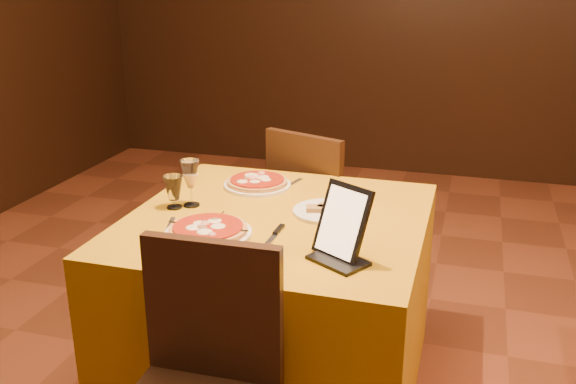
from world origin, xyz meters
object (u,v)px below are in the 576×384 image
(water_glass, at_px, (174,192))
(tablet, at_px, (342,222))
(chair_main_far, at_px, (325,215))
(wine_glass, at_px, (191,183))
(pizza_near, at_px, (208,231))
(pizza_far, at_px, (257,183))
(main_table, at_px, (277,305))

(water_glass, bearing_deg, tablet, -18.96)
(chair_main_far, relative_size, wine_glass, 4.79)
(chair_main_far, relative_size, water_glass, 7.00)
(wine_glass, height_order, tablet, tablet)
(chair_main_far, xyz_separation_m, tablet, (0.31, -1.08, 0.41))
(water_glass, relative_size, tablet, 0.53)
(chair_main_far, relative_size, pizza_near, 2.97)
(wine_glass, height_order, water_glass, wine_glass)
(water_glass, xyz_separation_m, tablet, (0.72, -0.25, 0.06))
(chair_main_far, height_order, water_glass, chair_main_far)
(pizza_near, xyz_separation_m, pizza_far, (-0.01, 0.54, -0.00))
(tablet, bearing_deg, main_table, 169.24)
(main_table, distance_m, wine_glass, 0.59)
(chair_main_far, distance_m, wine_glass, 0.95)
(main_table, bearing_deg, chair_main_far, 90.00)
(pizza_near, height_order, tablet, tablet)
(pizza_near, bearing_deg, wine_glass, 125.26)
(main_table, distance_m, water_glass, 0.60)
(main_table, height_order, pizza_far, pizza_far)
(chair_main_far, height_order, tablet, tablet)
(wine_glass, distance_m, tablet, 0.72)
(main_table, height_order, water_glass, water_glass)
(pizza_far, relative_size, tablet, 1.18)
(tablet, bearing_deg, wine_glass, -172.68)
(wine_glass, relative_size, tablet, 0.78)
(tablet, bearing_deg, chair_main_far, 136.62)
(wine_glass, relative_size, water_glass, 1.46)
(main_table, distance_m, pizza_near, 0.49)
(pizza_near, relative_size, water_glass, 2.36)
(water_glass, bearing_deg, pizza_near, -42.24)
(pizza_far, height_order, wine_glass, wine_glass)
(wine_glass, bearing_deg, water_glass, -142.58)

